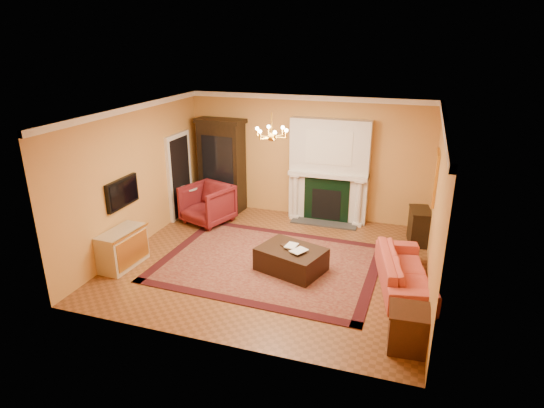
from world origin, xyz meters
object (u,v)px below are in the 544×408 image
at_px(china_cabinet, 222,167).
at_px(console_table, 419,227).
at_px(commode, 123,248).
at_px(coral_sofa, 405,266).
at_px(wingback_armchair, 207,202).
at_px(leather_ottoman, 291,259).
at_px(pedestal_table, 189,200).
at_px(end_table, 408,330).

height_order(china_cabinet, console_table, china_cabinet).
bearing_deg(commode, coral_sofa, 13.19).
distance_m(wingback_armchair, leather_ottoman, 3.12).
xyz_separation_m(commode, console_table, (5.51, 2.93, -0.00)).
xyz_separation_m(wingback_armchair, coral_sofa, (4.70, -1.63, -0.11)).
height_order(wingback_armchair, console_table, wingback_armchair).
height_order(pedestal_table, leather_ottoman, pedestal_table).
height_order(china_cabinet, commode, china_cabinet).
bearing_deg(wingback_armchair, commode, -84.40).
bearing_deg(china_cabinet, leather_ottoman, -40.42).
bearing_deg(wingback_armchair, china_cabinet, 111.69).
xyz_separation_m(pedestal_table, end_table, (5.42, -3.60, -0.15)).
height_order(coral_sofa, console_table, coral_sofa).
relative_size(china_cabinet, commode, 2.24).
distance_m(pedestal_table, commode, 2.71).
height_order(china_cabinet, pedestal_table, china_cabinet).
distance_m(end_table, leather_ottoman, 2.84).
height_order(wingback_armchair, leather_ottoman, wingback_armchair).
bearing_deg(pedestal_table, china_cabinet, 58.25).
distance_m(pedestal_table, end_table, 6.51).
bearing_deg(china_cabinet, console_table, -1.87).
xyz_separation_m(coral_sofa, end_table, (0.14, -1.81, -0.11)).
height_order(pedestal_table, end_table, pedestal_table).
xyz_separation_m(end_table, console_table, (0.06, 3.83, 0.07)).
distance_m(wingback_armchair, end_table, 5.94).
bearing_deg(end_table, wingback_armchair, 144.57).
distance_m(pedestal_table, leather_ottoman, 3.69).
bearing_deg(china_cabinet, end_table, -36.91).
relative_size(wingback_armchair, pedestal_table, 1.33).
relative_size(china_cabinet, leather_ottoman, 1.88).
xyz_separation_m(commode, coral_sofa, (5.31, 0.91, 0.04)).
bearing_deg(china_cabinet, wingback_armchair, -81.87).
height_order(commode, console_table, same).
height_order(china_cabinet, leather_ottoman, china_cabinet).
bearing_deg(leather_ottoman, pedestal_table, 167.30).
relative_size(coral_sofa, console_table, 2.80).
relative_size(china_cabinet, end_table, 3.69).
relative_size(commode, console_table, 1.34).
relative_size(pedestal_table, leather_ottoman, 0.65).
bearing_deg(console_table, coral_sofa, -104.55).
relative_size(console_table, leather_ottoman, 0.62).
distance_m(pedestal_table, coral_sofa, 5.58).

